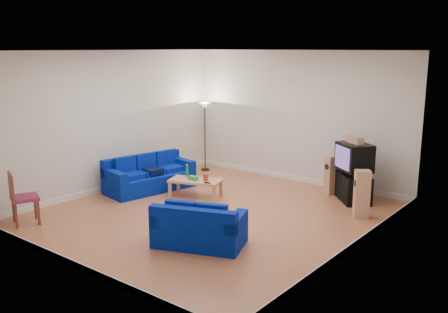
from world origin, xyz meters
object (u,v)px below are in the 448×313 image
Objects in this scene: tv_stand at (353,187)px; television at (354,157)px; sofa_three_seat at (149,177)px; coffee_table at (196,182)px; sofa_loveseat at (199,230)px.

television is (0.02, -0.06, 0.69)m from tv_stand.
tv_stand is at bearing 140.96° from television.
sofa_three_seat is 4.67m from television.
sofa_three_seat is at bearing -170.22° from coffee_table.
sofa_three_seat is 4.63m from tv_stand.
television is (4.11, 2.10, 0.69)m from sofa_three_seat.
sofa_three_seat is at bearing 128.54° from sofa_loveseat.
television is at bearing 54.73° from sofa_loveseat.
tv_stand is 1.03× the size of television.
sofa_three_seat is at bearing -105.08° from tv_stand.
sofa_three_seat is 2.25× the size of tv_stand.
sofa_loveseat is 1.73× the size of tv_stand.
sofa_loveseat is at bearing 70.51° from sofa_three_seat.
tv_stand reaches higher than coffee_table.
television reaches higher than sofa_three_seat.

